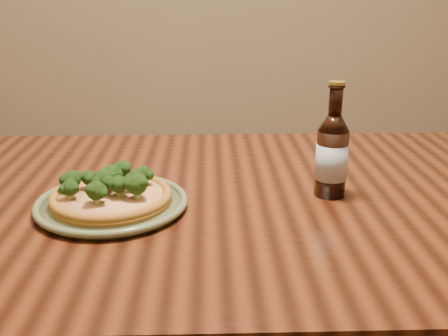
{
  "coord_description": "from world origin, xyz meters",
  "views": [
    {
      "loc": [
        -0.0,
        -0.89,
        1.16
      ],
      "look_at": [
        0.03,
        0.06,
        0.82
      ],
      "focal_mm": 42.0,
      "sensor_mm": 36.0,
      "label": 1
    }
  ],
  "objects_px": {
    "table": "(211,235)",
    "pizza": "(111,194)",
    "plate": "(112,203)",
    "beer_bottle": "(332,155)"
  },
  "relations": [
    {
      "from": "plate",
      "to": "beer_bottle",
      "type": "bearing_deg",
      "value": 7.25
    },
    {
      "from": "table",
      "to": "plate",
      "type": "relative_size",
      "value": 5.49
    },
    {
      "from": "beer_bottle",
      "to": "table",
      "type": "bearing_deg",
      "value": 163.77
    },
    {
      "from": "plate",
      "to": "pizza",
      "type": "bearing_deg",
      "value": 100.06
    },
    {
      "from": "table",
      "to": "plate",
      "type": "bearing_deg",
      "value": -161.69
    },
    {
      "from": "plate",
      "to": "pizza",
      "type": "distance_m",
      "value": 0.02
    },
    {
      "from": "table",
      "to": "beer_bottle",
      "type": "distance_m",
      "value": 0.3
    },
    {
      "from": "plate",
      "to": "pizza",
      "type": "xyz_separation_m",
      "value": [
        -0.0,
        0.0,
        0.02
      ]
    },
    {
      "from": "plate",
      "to": "beer_bottle",
      "type": "height_order",
      "value": "beer_bottle"
    },
    {
      "from": "table",
      "to": "pizza",
      "type": "distance_m",
      "value": 0.23
    }
  ]
}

